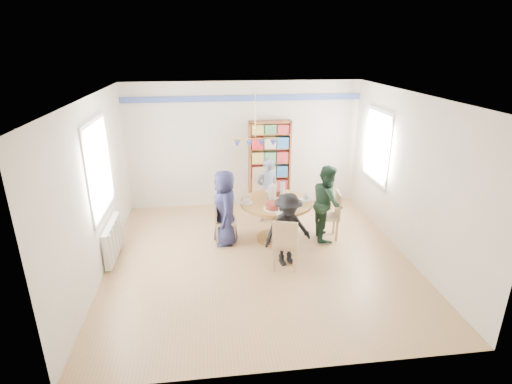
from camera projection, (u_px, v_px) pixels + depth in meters
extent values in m
plane|color=tan|center=(259.00, 258.00, 6.78)|extent=(5.00, 5.00, 0.00)
plane|color=white|center=(259.00, 96.00, 5.83)|extent=(5.00, 5.00, 0.00)
plane|color=white|center=(244.00, 145.00, 8.62)|extent=(5.00, 0.00, 5.00)
plane|color=white|center=(292.00, 265.00, 3.98)|extent=(5.00, 0.00, 5.00)
plane|color=white|center=(95.00, 190.00, 6.01)|extent=(0.00, 5.00, 5.00)
plane|color=white|center=(409.00, 177.00, 6.59)|extent=(0.00, 5.00, 5.00)
cube|color=#364B95|center=(244.00, 98.00, 8.25)|extent=(5.00, 0.02, 0.12)
cube|color=white|center=(99.00, 168.00, 6.20)|extent=(0.03, 1.32, 1.52)
cube|color=white|center=(100.00, 168.00, 6.21)|extent=(0.01, 1.20, 1.40)
cube|color=white|center=(377.00, 146.00, 7.73)|extent=(0.03, 1.12, 1.42)
cube|color=white|center=(376.00, 146.00, 7.72)|extent=(0.01, 1.00, 1.30)
cylinder|color=gold|center=(255.00, 116.00, 6.42)|extent=(0.01, 0.01, 0.75)
cylinder|color=gold|center=(255.00, 139.00, 6.55)|extent=(0.80, 0.02, 0.02)
cone|color=#404EB4|center=(237.00, 144.00, 6.55)|extent=(0.11, 0.11, 0.10)
cone|color=#404EB4|center=(249.00, 144.00, 6.57)|extent=(0.11, 0.11, 0.10)
cone|color=#404EB4|center=(261.00, 143.00, 6.59)|extent=(0.11, 0.11, 0.10)
cone|color=#404EB4|center=(273.00, 143.00, 6.62)|extent=(0.11, 0.11, 0.10)
cube|color=silver|center=(113.00, 240.00, 6.65)|extent=(0.10, 1.00, 0.60)
cube|color=silver|center=(112.00, 251.00, 6.29)|extent=(0.02, 0.06, 0.56)
cube|color=silver|center=(114.00, 245.00, 6.47)|extent=(0.02, 0.06, 0.56)
cube|color=silver|center=(117.00, 239.00, 6.66)|extent=(0.02, 0.06, 0.56)
cube|color=silver|center=(119.00, 234.00, 6.84)|extent=(0.02, 0.06, 0.56)
cube|color=silver|center=(121.00, 229.00, 7.03)|extent=(0.02, 0.06, 0.56)
cylinder|color=olive|center=(276.00, 203.00, 7.19)|extent=(1.30, 1.30, 0.05)
cylinder|color=olive|center=(276.00, 222.00, 7.32)|extent=(0.16, 0.16, 0.70)
cylinder|color=olive|center=(275.00, 238.00, 7.44)|extent=(0.70, 0.70, 0.04)
cube|color=tan|center=(226.00, 221.00, 7.20)|extent=(0.41, 0.41, 0.05)
cube|color=tan|center=(216.00, 209.00, 7.10)|extent=(0.06, 0.39, 0.46)
cube|color=tan|center=(235.00, 235.00, 7.14)|extent=(0.04, 0.04, 0.40)
cube|color=tan|center=(235.00, 228.00, 7.43)|extent=(0.04, 0.04, 0.40)
cube|color=tan|center=(217.00, 236.00, 7.12)|extent=(0.04, 0.04, 0.40)
cube|color=tan|center=(218.00, 228.00, 7.41)|extent=(0.04, 0.04, 0.40)
cube|color=tan|center=(327.00, 216.00, 7.37)|extent=(0.45, 0.45, 0.05)
cube|color=tan|center=(338.00, 204.00, 7.29)|extent=(0.09, 0.40, 0.47)
cube|color=tan|center=(317.00, 223.00, 7.60)|extent=(0.04, 0.04, 0.41)
cube|color=tan|center=(319.00, 231.00, 7.30)|extent=(0.04, 0.04, 0.41)
cube|color=tan|center=(334.00, 223.00, 7.60)|extent=(0.04, 0.04, 0.41)
cube|color=tan|center=(337.00, 231.00, 7.30)|extent=(0.04, 0.04, 0.41)
cube|color=tan|center=(266.00, 195.00, 8.17)|extent=(0.52, 0.52, 0.05)
cube|color=tan|center=(264.00, 180.00, 8.26)|extent=(0.46, 0.10, 0.55)
cube|color=tan|center=(260.00, 211.00, 8.05)|extent=(0.05, 0.05, 0.47)
cube|color=tan|center=(277.00, 210.00, 8.13)|extent=(0.05, 0.05, 0.47)
cube|color=tan|center=(255.00, 205.00, 8.39)|extent=(0.05, 0.05, 0.47)
cube|color=tan|center=(272.00, 203.00, 8.47)|extent=(0.05, 0.05, 0.47)
cube|color=tan|center=(286.00, 244.00, 6.37)|extent=(0.49, 0.49, 0.05)
cube|color=tan|center=(285.00, 236.00, 6.13)|extent=(0.38, 0.15, 0.46)
cube|color=tan|center=(296.00, 252.00, 6.57)|extent=(0.05, 0.05, 0.40)
cube|color=tan|center=(277.00, 250.00, 6.62)|extent=(0.05, 0.05, 0.40)
cube|color=tan|center=(294.00, 262.00, 6.28)|extent=(0.05, 0.05, 0.40)
cube|color=tan|center=(274.00, 260.00, 6.33)|extent=(0.05, 0.05, 0.40)
imported|color=#1A1C39|center=(225.00, 208.00, 7.06)|extent=(0.48, 0.70, 1.38)
imported|color=#172E1F|center=(327.00, 203.00, 7.26)|extent=(0.61, 0.74, 1.40)
imported|color=gray|center=(267.00, 190.00, 8.01)|extent=(0.54, 0.42, 1.32)
imported|color=black|center=(288.00, 230.00, 6.40)|extent=(0.89, 0.65, 1.23)
cube|color=brown|center=(250.00, 165.00, 8.63)|extent=(0.04, 0.27, 1.89)
cube|color=brown|center=(289.00, 164.00, 8.73)|extent=(0.04, 0.27, 1.89)
cube|color=brown|center=(270.00, 122.00, 8.35)|extent=(0.90, 0.27, 0.04)
cube|color=brown|center=(269.00, 203.00, 9.00)|extent=(0.90, 0.27, 0.05)
cube|color=brown|center=(269.00, 163.00, 8.80)|extent=(0.90, 0.02, 1.89)
cube|color=brown|center=(269.00, 190.00, 8.88)|extent=(0.85, 0.25, 0.02)
cube|color=brown|center=(269.00, 176.00, 8.77)|extent=(0.85, 0.25, 0.02)
cube|color=brown|center=(269.00, 162.00, 8.66)|extent=(0.85, 0.25, 0.02)
cube|color=brown|center=(270.00, 148.00, 8.55)|extent=(0.85, 0.25, 0.02)
cube|color=brown|center=(270.00, 134.00, 8.44)|extent=(0.85, 0.25, 0.02)
cube|color=#A3191B|center=(257.00, 198.00, 8.90)|extent=(0.25, 0.20, 0.23)
cube|color=beige|center=(269.00, 198.00, 8.93)|extent=(0.25, 0.20, 0.23)
cube|color=#295E97|center=(281.00, 197.00, 8.97)|extent=(0.25, 0.20, 0.23)
cube|color=tan|center=(257.00, 185.00, 8.79)|extent=(0.25, 0.20, 0.23)
cube|color=#396742|center=(269.00, 184.00, 8.82)|extent=(0.25, 0.20, 0.23)
cube|color=maroon|center=(281.00, 184.00, 8.85)|extent=(0.25, 0.20, 0.23)
cube|color=#A3191B|center=(257.00, 171.00, 8.68)|extent=(0.25, 0.20, 0.23)
cube|color=beige|center=(269.00, 171.00, 8.71)|extent=(0.25, 0.20, 0.23)
cube|color=#295E97|center=(282.00, 170.00, 8.74)|extent=(0.25, 0.20, 0.23)
cube|color=tan|center=(257.00, 157.00, 8.57)|extent=(0.25, 0.20, 0.23)
cube|color=#396742|center=(270.00, 157.00, 8.60)|extent=(0.25, 0.20, 0.23)
cube|color=maroon|center=(282.00, 156.00, 8.63)|extent=(0.25, 0.20, 0.23)
cube|color=#A3191B|center=(257.00, 143.00, 8.46)|extent=(0.25, 0.20, 0.23)
cube|color=beige|center=(270.00, 143.00, 8.49)|extent=(0.25, 0.20, 0.23)
cube|color=#295E97|center=(282.00, 142.00, 8.52)|extent=(0.25, 0.20, 0.23)
cube|color=tan|center=(257.00, 129.00, 8.35)|extent=(0.25, 0.20, 0.20)
cube|color=#396742|center=(270.00, 129.00, 8.39)|extent=(0.25, 0.20, 0.20)
cube|color=maroon|center=(283.00, 128.00, 8.42)|extent=(0.25, 0.20, 0.20)
cylinder|color=white|center=(272.00, 193.00, 7.21)|extent=(0.13, 0.13, 0.27)
sphere|color=white|center=(273.00, 186.00, 7.16)|extent=(0.10, 0.10, 0.10)
cylinder|color=silver|center=(282.00, 190.00, 7.26)|extent=(0.08, 0.08, 0.31)
cylinder|color=#404EB4|center=(283.00, 182.00, 7.20)|extent=(0.03, 0.03, 0.03)
cylinder|color=white|center=(276.00, 195.00, 7.47)|extent=(0.34, 0.34, 0.01)
cylinder|color=maroon|center=(276.00, 192.00, 7.45)|extent=(0.27, 0.27, 0.10)
cylinder|color=white|center=(273.00, 209.00, 6.85)|extent=(0.34, 0.34, 0.01)
cylinder|color=maroon|center=(273.00, 206.00, 6.83)|extent=(0.27, 0.27, 0.10)
cylinder|color=white|center=(246.00, 203.00, 7.11)|extent=(0.22, 0.22, 0.01)
imported|color=white|center=(246.00, 200.00, 7.10)|extent=(0.14, 0.14, 0.11)
cylinder|color=white|center=(305.00, 200.00, 7.24)|extent=(0.22, 0.22, 0.01)
imported|color=white|center=(305.00, 197.00, 7.22)|extent=(0.11, 0.11, 0.10)
cylinder|color=white|center=(271.00, 191.00, 7.68)|extent=(0.22, 0.22, 0.01)
imported|color=white|center=(271.00, 188.00, 7.66)|extent=(0.14, 0.14, 0.11)
cylinder|color=white|center=(282.00, 213.00, 6.68)|extent=(0.22, 0.22, 0.01)
imported|color=white|center=(282.00, 210.00, 6.66)|extent=(0.11, 0.11, 0.10)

